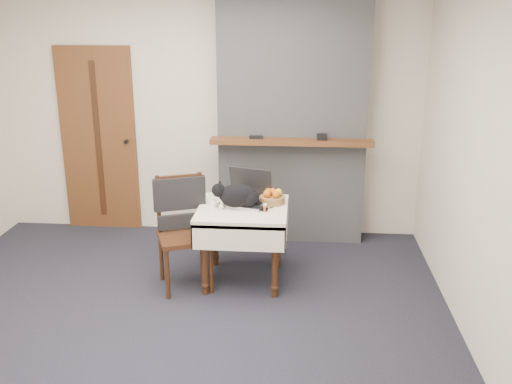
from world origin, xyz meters
TOP-DOWN VIEW (x-y plane):
  - ground at (0.00, 0.00)m, footprint 4.50×4.50m
  - room_shell at (0.00, 0.46)m, footprint 4.52×4.01m
  - door at (-1.20, 1.97)m, footprint 0.82×0.10m
  - chimney at (0.90, 1.85)m, footprint 1.62×0.48m
  - side_table at (0.50, 0.75)m, footprint 0.78×0.78m
  - laptop at (0.52, 0.88)m, footprint 0.49×0.45m
  - cat at (0.47, 0.74)m, footprint 0.50×0.21m
  - cream_jar at (0.24, 0.72)m, footprint 0.06×0.06m
  - pill_bottle at (0.70, 0.65)m, footprint 0.03×0.03m
  - fruit_basket at (0.75, 0.89)m, footprint 0.22×0.22m
  - desk_clutter at (0.72, 0.80)m, footprint 0.15×0.03m
  - chair at (-0.03, 0.68)m, footprint 0.57×0.57m

SIDE VIEW (x-z plane):
  - ground at x=0.00m, z-range 0.00..0.00m
  - side_table at x=0.50m, z-range 0.24..0.94m
  - chair at x=-0.03m, z-range 0.14..1.12m
  - desk_clutter at x=0.72m, z-range 0.70..0.71m
  - cream_jar at x=0.24m, z-range 0.70..0.77m
  - pill_bottle at x=0.70m, z-range 0.70..0.77m
  - fruit_basket at x=0.75m, z-range 0.69..0.82m
  - laptop at x=0.52m, z-range 0.63..0.92m
  - cat at x=0.47m, z-range 0.68..0.93m
  - door at x=-1.20m, z-range 0.00..2.00m
  - chimney at x=0.90m, z-range 0.00..2.60m
  - room_shell at x=0.00m, z-range 0.46..3.07m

